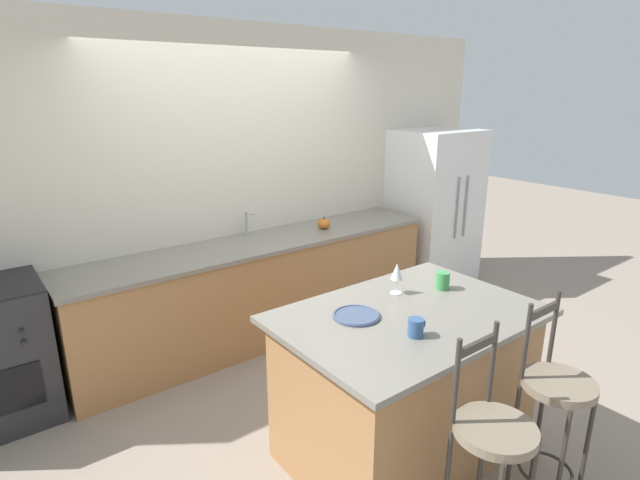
# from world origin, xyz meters

# --- Properties ---
(ground_plane) EXTENTS (18.00, 18.00, 0.00)m
(ground_plane) POSITION_xyz_m (0.00, 0.00, 0.00)
(ground_plane) COLOR gray
(wall_back) EXTENTS (6.00, 0.07, 2.70)m
(wall_back) POSITION_xyz_m (0.00, 0.72, 1.35)
(wall_back) COLOR beige
(wall_back) RESTS_ON ground_plane
(back_counter) EXTENTS (3.35, 0.70, 0.90)m
(back_counter) POSITION_xyz_m (0.00, 0.39, 0.45)
(back_counter) COLOR #A87547
(back_counter) RESTS_ON ground_plane
(sink_faucet) EXTENTS (0.02, 0.13, 0.22)m
(sink_faucet) POSITION_xyz_m (0.00, 0.59, 1.04)
(sink_faucet) COLOR #ADAFB5
(sink_faucet) RESTS_ON back_counter
(kitchen_island) EXTENTS (1.50, 1.03, 0.94)m
(kitchen_island) POSITION_xyz_m (-0.09, -1.46, 0.47)
(kitchen_island) COLOR #A87547
(kitchen_island) RESTS_ON ground_plane
(refrigerator) EXTENTS (0.89, 0.75, 1.74)m
(refrigerator) POSITION_xyz_m (2.22, 0.33, 0.87)
(refrigerator) COLOR white
(refrigerator) RESTS_ON ground_plane
(bar_stool_near) EXTENTS (0.36, 0.36, 1.18)m
(bar_stool_near) POSITION_xyz_m (-0.37, -2.23, 0.63)
(bar_stool_near) COLOR #332D28
(bar_stool_near) RESTS_ON ground_plane
(bar_stool_far) EXTENTS (0.36, 0.36, 1.18)m
(bar_stool_far) POSITION_xyz_m (0.18, -2.21, 0.63)
(bar_stool_far) COLOR #332D28
(bar_stool_far) RESTS_ON ground_plane
(dinner_plate) EXTENTS (0.27, 0.27, 0.02)m
(dinner_plate) POSITION_xyz_m (-0.37, -1.31, 0.95)
(dinner_plate) COLOR #425170
(dinner_plate) RESTS_ON kitchen_island
(wine_glass) EXTENTS (0.08, 0.08, 0.20)m
(wine_glass) POSITION_xyz_m (0.05, -1.21, 1.08)
(wine_glass) COLOR white
(wine_glass) RESTS_ON kitchen_island
(coffee_mug) EXTENTS (0.11, 0.08, 0.10)m
(coffee_mug) POSITION_xyz_m (-0.27, -1.67, 0.99)
(coffee_mug) COLOR #335689
(coffee_mug) RESTS_ON kitchen_island
(tumbler_cup) EXTENTS (0.09, 0.09, 0.11)m
(tumbler_cup) POSITION_xyz_m (0.34, -1.34, 0.99)
(tumbler_cup) COLOR #3D934C
(tumbler_cup) RESTS_ON kitchen_island
(pumpkin_decoration) EXTENTS (0.12, 0.12, 0.12)m
(pumpkin_decoration) POSITION_xyz_m (0.67, 0.34, 0.95)
(pumpkin_decoration) COLOR orange
(pumpkin_decoration) RESTS_ON back_counter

